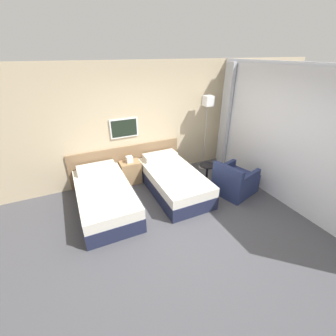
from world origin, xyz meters
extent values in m
plane|color=#47474C|center=(0.00, 0.00, 0.00)|extent=(16.00, 16.00, 0.00)
cube|color=#C6B28E|center=(0.00, 2.24, 1.35)|extent=(10.00, 0.06, 2.70)
cube|color=#846647|center=(-0.54, 2.19, 0.43)|extent=(2.70, 0.04, 0.85)
cube|color=white|center=(-0.54, 2.19, 1.30)|extent=(0.64, 0.03, 0.44)
cube|color=black|center=(-0.54, 2.17, 1.30)|extent=(0.58, 0.01, 0.38)
cube|color=white|center=(2.18, -0.15, 1.35)|extent=(0.06, 4.71, 2.70)
cube|color=silver|center=(2.13, -0.15, 1.32)|extent=(0.03, 4.33, 2.64)
cube|color=#B7BAC1|center=(2.05, 1.86, 1.32)|extent=(0.10, 0.24, 2.64)
cube|color=#1E233D|center=(-1.30, 1.16, 0.15)|extent=(1.02, 1.99, 0.30)
cube|color=silver|center=(-1.30, 1.16, 0.40)|extent=(1.01, 1.97, 0.20)
cube|color=silver|center=(-1.30, 1.93, 0.57)|extent=(0.81, 0.34, 0.13)
cube|color=#1E233D|center=(0.22, 1.16, 0.15)|extent=(1.02, 1.99, 0.30)
cube|color=silver|center=(0.22, 1.16, 0.40)|extent=(1.01, 1.97, 0.20)
cube|color=silver|center=(0.22, 1.93, 0.57)|extent=(0.81, 0.34, 0.13)
cube|color=#9E7A51|center=(-0.54, 1.95, 0.27)|extent=(0.47, 0.34, 0.55)
cube|color=white|center=(-0.54, 1.95, 0.62)|extent=(0.14, 0.14, 0.14)
cylinder|color=#9E9993|center=(1.48, 1.88, 0.01)|extent=(0.24, 0.24, 0.02)
cylinder|color=#9E9993|center=(1.48, 1.88, 0.85)|extent=(0.02, 0.02, 1.66)
cube|color=white|center=(1.48, 1.88, 1.80)|extent=(0.21, 0.21, 0.24)
cylinder|color=black|center=(1.05, 1.08, 0.01)|extent=(0.24, 0.24, 0.01)
cylinder|color=black|center=(1.05, 1.08, 0.26)|extent=(0.05, 0.05, 0.49)
cylinder|color=black|center=(1.05, 1.08, 0.52)|extent=(0.37, 0.37, 0.02)
cube|color=navy|center=(1.47, 0.55, 0.21)|extent=(1.00, 0.92, 0.42)
cube|color=navy|center=(1.11, 0.45, 0.59)|extent=(0.30, 0.71, 0.35)
cube|color=navy|center=(1.56, 0.25, 0.51)|extent=(0.71, 0.29, 0.18)
cube|color=navy|center=(1.38, 0.85, 0.51)|extent=(0.71, 0.29, 0.18)
camera|label=1|loc=(-1.73, -2.71, 2.86)|focal=24.00mm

